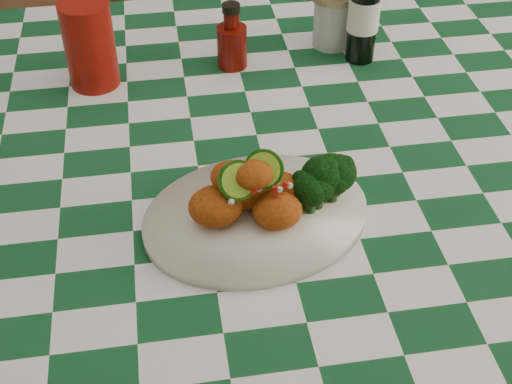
{
  "coord_description": "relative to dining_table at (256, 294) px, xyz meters",
  "views": [
    {
      "loc": [
        -0.15,
        -0.92,
        1.48
      ],
      "look_at": [
        -0.03,
        -0.2,
        0.84
      ],
      "focal_mm": 50.0,
      "sensor_mm": 36.0,
      "label": 1
    }
  ],
  "objects": [
    {
      "name": "ketchup_bottle",
      "position": [
        -0.01,
        0.22,
        0.45
      ],
      "size": [
        0.06,
        0.06,
        0.12
      ],
      "primitive_type": null,
      "rotation": [
        0.0,
        0.0,
        0.14
      ],
      "color": "#5B0A04",
      "rests_on": "dining_table"
    },
    {
      "name": "red_tumbler",
      "position": [
        -0.26,
        0.2,
        0.47
      ],
      "size": [
        0.11,
        0.11,
        0.15
      ],
      "primitive_type": "cylinder",
      "rotation": [
        0.0,
        0.0,
        -0.23
      ],
      "color": "maroon",
      "rests_on": "dining_table"
    },
    {
      "name": "beer_bottle",
      "position": [
        0.23,
        0.21,
        0.5
      ],
      "size": [
        0.06,
        0.06,
        0.21
      ],
      "primitive_type": null,
      "rotation": [
        0.0,
        0.0,
        0.1
      ],
      "color": "black",
      "rests_on": "dining_table"
    },
    {
      "name": "broccoli_side",
      "position": [
        0.06,
        -0.19,
        0.45
      ],
      "size": [
        0.09,
        0.09,
        0.07
      ],
      "primitive_type": null,
      "color": "black",
      "rests_on": "plate"
    },
    {
      "name": "mason_jar",
      "position": [
        0.19,
        0.27,
        0.45
      ],
      "size": [
        0.09,
        0.09,
        0.11
      ],
      "primitive_type": null,
      "rotation": [
        0.0,
        0.0,
        -0.02
      ],
      "color": "#B2BCBA",
      "rests_on": "dining_table"
    },
    {
      "name": "fried_chicken_pile",
      "position": [
        -0.04,
        -0.2,
        0.46
      ],
      "size": [
        0.14,
        0.1,
        0.09
      ],
      "primitive_type": null,
      "color": "#AE4810",
      "rests_on": "plate"
    },
    {
      "name": "wooden_chair_right",
      "position": [
        0.44,
        0.75,
        0.02
      ],
      "size": [
        0.43,
        0.45,
        0.82
      ],
      "primitive_type": null,
      "rotation": [
        0.0,
        0.0,
        -0.16
      ],
      "color": "#472814",
      "rests_on": "ground"
    },
    {
      "name": "plate",
      "position": [
        -0.03,
        -0.2,
        0.4
      ],
      "size": [
        0.37,
        0.31,
        0.02
      ],
      "primitive_type": null,
      "rotation": [
        0.0,
        0.0,
        0.21
      ],
      "color": "silver",
      "rests_on": "dining_table"
    },
    {
      "name": "wooden_chair_left",
      "position": [
        -0.23,
        0.7,
        0.07
      ],
      "size": [
        0.52,
        0.54,
        0.92
      ],
      "primitive_type": null,
      "rotation": [
        0.0,
        0.0,
        -0.27
      ],
      "color": "#472814",
      "rests_on": "ground"
    },
    {
      "name": "dining_table",
      "position": [
        0.0,
        0.0,
        0.0
      ],
      "size": [
        1.66,
        1.06,
        0.79
      ],
      "primitive_type": null,
      "color": "#104624",
      "rests_on": "ground"
    }
  ]
}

